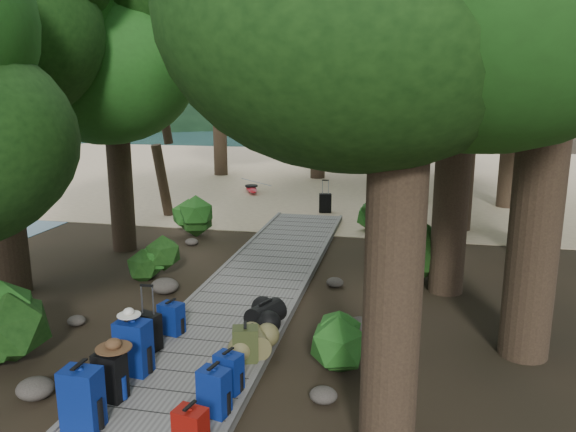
% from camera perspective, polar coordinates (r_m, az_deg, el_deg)
% --- Properties ---
extents(ground, '(120.00, 120.00, 0.00)m').
position_cam_1_polar(ground, '(10.75, -4.23, -8.61)').
color(ground, '#2E2217').
rests_on(ground, ground).
extents(sand_beach, '(40.00, 22.00, 0.02)m').
position_cam_1_polar(sand_beach, '(26.04, 5.64, 4.18)').
color(sand_beach, '#C7AE87').
rests_on(sand_beach, ground).
extents(distant_hill, '(32.00, 16.00, 12.00)m').
position_cam_1_polar(distant_hill, '(71.89, -24.87, 8.60)').
color(distant_hill, black).
rests_on(distant_hill, ground).
extents(boardwalk, '(2.00, 12.00, 0.12)m').
position_cam_1_polar(boardwalk, '(11.63, -2.85, -6.58)').
color(boardwalk, gray).
rests_on(boardwalk, ground).
extents(backpack_left_a, '(0.43, 0.31, 0.81)m').
position_cam_1_polar(backpack_left_a, '(7.08, -20.22, -16.76)').
color(backpack_left_a, navy).
rests_on(backpack_left_a, boardwalk).
extents(backpack_left_b, '(0.40, 0.31, 0.68)m').
position_cam_1_polar(backpack_left_b, '(7.59, -17.64, -15.03)').
color(backpack_left_b, black).
rests_on(backpack_left_b, boardwalk).
extents(backpack_left_c, '(0.47, 0.36, 0.83)m').
position_cam_1_polar(backpack_left_c, '(8.09, -15.43, -12.45)').
color(backpack_left_c, navy).
rests_on(backpack_left_c, boardwalk).
extents(backpack_left_d, '(0.41, 0.34, 0.55)m').
position_cam_1_polar(backpack_left_d, '(9.21, -11.77, -9.99)').
color(backpack_left_d, navy).
rests_on(backpack_left_d, boardwalk).
extents(backpack_right_a, '(0.37, 0.30, 0.59)m').
position_cam_1_polar(backpack_right_a, '(6.41, -9.85, -20.62)').
color(backpack_right_a, maroon).
rests_on(backpack_right_a, boardwalk).
extents(backpack_right_b, '(0.40, 0.32, 0.64)m').
position_cam_1_polar(backpack_right_b, '(7.03, -7.53, -17.08)').
color(backpack_right_b, navy).
rests_on(backpack_right_b, boardwalk).
extents(backpack_right_c, '(0.39, 0.33, 0.57)m').
position_cam_1_polar(backpack_right_c, '(7.48, -6.05, -15.35)').
color(backpack_right_c, navy).
rests_on(backpack_right_c, boardwalk).
extents(backpack_right_d, '(0.42, 0.35, 0.56)m').
position_cam_1_polar(backpack_right_d, '(8.21, -4.34, -12.67)').
color(backpack_right_d, '#3D431E').
rests_on(backpack_right_d, boardwalk).
extents(duffel_right_khaki, '(0.61, 0.69, 0.38)m').
position_cam_1_polar(duffel_right_khaki, '(8.42, -3.45, -12.62)').
color(duffel_right_khaki, brown).
rests_on(duffel_right_khaki, boardwalk).
extents(duffel_right_black, '(0.62, 0.75, 0.40)m').
position_cam_1_polar(duffel_right_black, '(9.29, -2.29, -9.99)').
color(duffel_right_black, black).
rests_on(duffel_right_black, boardwalk).
extents(suitcase_on_boardwalk, '(0.40, 0.30, 0.55)m').
position_cam_1_polar(suitcase_on_boardwalk, '(8.78, -13.92, -11.27)').
color(suitcase_on_boardwalk, black).
rests_on(suitcase_on_boardwalk, boardwalk).
extents(lone_suitcase_on_sand, '(0.42, 0.30, 0.61)m').
position_cam_1_polar(lone_suitcase_on_sand, '(18.02, 3.80, 1.32)').
color(lone_suitcase_on_sand, black).
rests_on(lone_suitcase_on_sand, sand_beach).
extents(hat_brown, '(0.45, 0.45, 0.13)m').
position_cam_1_polar(hat_brown, '(7.40, -17.32, -12.23)').
color(hat_brown, '#51351E').
rests_on(hat_brown, backpack_left_b).
extents(hat_white, '(0.32, 0.32, 0.11)m').
position_cam_1_polar(hat_white, '(7.93, -15.87, -9.32)').
color(hat_white, silver).
rests_on(hat_white, backpack_left_c).
extents(kayak, '(2.04, 3.55, 0.35)m').
position_cam_1_polar(kayak, '(21.57, -3.74, 2.90)').
color(kayak, '#A10D16').
rests_on(kayak, sand_beach).
extents(sun_lounger, '(0.89, 1.88, 0.58)m').
position_cam_1_polar(sun_lounger, '(20.39, 13.00, 2.34)').
color(sun_lounger, silver).
rests_on(sun_lounger, sand_beach).
extents(tree_right_a, '(5.25, 5.25, 8.75)m').
position_cam_1_polar(tree_right_a, '(5.60, 11.69, 17.13)').
color(tree_right_a, black).
rests_on(tree_right_a, ground).
extents(tree_right_c, '(5.53, 5.53, 9.57)m').
position_cam_1_polar(tree_right_c, '(11.00, 17.22, 16.80)').
color(tree_right_c, black).
rests_on(tree_right_c, ground).
extents(tree_right_d, '(5.90, 5.90, 10.82)m').
position_cam_1_polar(tree_right_d, '(14.00, 25.92, 17.72)').
color(tree_right_d, black).
rests_on(tree_right_d, ground).
extents(tree_right_e, '(4.48, 4.48, 8.06)m').
position_cam_1_polar(tree_right_e, '(16.16, 18.01, 12.63)').
color(tree_right_e, black).
rests_on(tree_right_e, ground).
extents(tree_right_f, '(5.26, 5.26, 9.39)m').
position_cam_1_polar(tree_right_f, '(19.94, 22.37, 14.16)').
color(tree_right_f, black).
rests_on(tree_right_f, ground).
extents(tree_left_c, '(4.76, 4.76, 8.27)m').
position_cam_1_polar(tree_left_c, '(14.06, -17.30, 13.16)').
color(tree_left_c, black).
rests_on(tree_left_c, ground).
extents(tree_back_a, '(5.29, 5.29, 9.15)m').
position_cam_1_polar(tree_back_a, '(24.74, 3.14, 14.38)').
color(tree_back_a, black).
rests_on(tree_back_a, ground).
extents(tree_back_b, '(5.83, 5.83, 10.41)m').
position_cam_1_polar(tree_back_b, '(26.31, 10.83, 15.46)').
color(tree_back_b, black).
rests_on(tree_back_b, ground).
extents(tree_back_c, '(5.17, 5.17, 9.31)m').
position_cam_1_polar(tree_back_c, '(25.77, 17.65, 13.93)').
color(tree_back_c, black).
rests_on(tree_back_c, ground).
extents(tree_back_d, '(5.31, 5.31, 8.85)m').
position_cam_1_polar(tree_back_d, '(25.82, -7.08, 13.91)').
color(tree_back_d, black).
rests_on(tree_back_d, ground).
extents(palm_right_a, '(4.69, 4.69, 8.00)m').
position_cam_1_polar(palm_right_a, '(15.87, 14.04, 12.77)').
color(palm_right_a, '#164413').
rests_on(palm_right_a, ground).
extents(palm_right_b, '(4.41, 4.41, 8.53)m').
position_cam_1_polar(palm_right_b, '(20.69, 17.10, 13.27)').
color(palm_right_b, '#164413').
rests_on(palm_right_b, ground).
extents(palm_right_c, '(4.38, 4.38, 6.97)m').
position_cam_1_polar(palm_right_c, '(21.44, 10.49, 11.50)').
color(palm_right_c, '#164413').
rests_on(palm_right_c, ground).
extents(palm_left_a, '(4.27, 4.27, 6.79)m').
position_cam_1_polar(palm_left_a, '(17.71, -13.34, 10.82)').
color(palm_left_a, '#164413').
rests_on(palm_left_a, ground).
extents(rock_left_a, '(0.49, 0.44, 0.27)m').
position_cam_1_polar(rock_left_a, '(8.27, -24.30, -15.68)').
color(rock_left_a, '#4C473F').
rests_on(rock_left_a, ground).
extents(rock_left_b, '(0.31, 0.28, 0.17)m').
position_cam_1_polar(rock_left_b, '(10.30, -20.69, -9.92)').
color(rock_left_b, '#4C473F').
rests_on(rock_left_b, ground).
extents(rock_left_c, '(0.55, 0.49, 0.30)m').
position_cam_1_polar(rock_left_c, '(11.32, -12.41, -6.95)').
color(rock_left_c, '#4C473F').
rests_on(rock_left_c, ground).
extents(rock_left_d, '(0.33, 0.30, 0.18)m').
position_cam_1_polar(rock_left_d, '(14.56, -9.77, -2.60)').
color(rock_left_d, '#4C473F').
rests_on(rock_left_d, ground).
extents(rock_right_a, '(0.36, 0.33, 0.20)m').
position_cam_1_polar(rock_right_a, '(7.54, 3.62, -17.71)').
color(rock_right_a, '#4C473F').
rests_on(rock_right_a, ground).
extents(rock_right_b, '(0.53, 0.48, 0.29)m').
position_cam_1_polar(rock_right_b, '(9.36, 7.39, -11.08)').
color(rock_right_b, '#4C473F').
rests_on(rock_right_b, ground).
extents(rock_right_c, '(0.35, 0.31, 0.19)m').
position_cam_1_polar(rock_right_c, '(11.46, 4.79, -6.72)').
color(rock_right_c, '#4C473F').
rests_on(rock_right_c, ground).
extents(rock_right_d, '(0.50, 0.45, 0.27)m').
position_cam_1_polar(rock_right_d, '(14.21, 12.95, -2.94)').
color(rock_right_d, '#4C473F').
rests_on(rock_right_d, ground).
extents(shrub_left_a, '(1.25, 1.25, 1.12)m').
position_cam_1_polar(shrub_left_a, '(9.22, -26.51, -10.00)').
color(shrub_left_a, '#1F5118').
rests_on(shrub_left_a, ground).
extents(shrub_left_b, '(0.84, 0.84, 0.76)m').
position_cam_1_polar(shrub_left_b, '(12.11, -13.61, -4.55)').
color(shrub_left_b, '#1F5118').
rests_on(shrub_left_b, ground).
extents(shrub_left_c, '(1.34, 1.34, 1.21)m').
position_cam_1_polar(shrub_left_c, '(15.25, -9.53, 0.12)').
color(shrub_left_c, '#1F5118').
rests_on(shrub_left_c, ground).
extents(shrub_right_a, '(0.90, 0.90, 0.81)m').
position_cam_1_polar(shrub_right_a, '(8.17, 4.44, -12.75)').
color(shrub_right_a, '#1F5118').
rests_on(shrub_right_a, ground).
extents(shrub_right_b, '(1.34, 1.34, 1.21)m').
position_cam_1_polar(shrub_right_b, '(11.86, 11.62, -3.68)').
color(shrub_right_b, '#1F5118').
rests_on(shrub_right_b, ground).
extents(shrub_right_c, '(0.88, 0.88, 0.79)m').
position_cam_1_polar(shrub_right_c, '(15.67, 8.60, -0.30)').
color(shrub_right_c, '#1F5118').
rests_on(shrub_right_c, ground).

